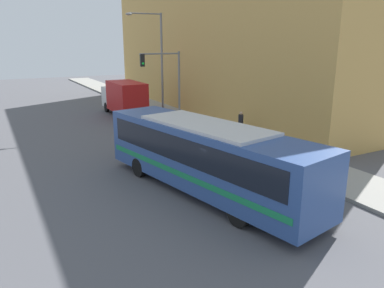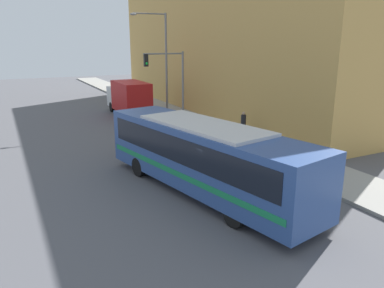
% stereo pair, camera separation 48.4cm
% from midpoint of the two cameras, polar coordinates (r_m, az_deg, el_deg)
% --- Properties ---
extents(ground_plane, '(120.00, 120.00, 0.00)m').
position_cam_midpoint_polar(ground_plane, '(16.15, 2.53, -7.82)').
color(ground_plane, '#515156').
extents(sidewalk, '(3.37, 70.00, 0.15)m').
position_cam_midpoint_polar(sidewalk, '(36.07, -5.47, 5.28)').
color(sidewalk, gray).
rests_on(sidewalk, ground_plane).
extents(building_facade, '(6.00, 33.63, 11.97)m').
position_cam_midpoint_polar(building_facade, '(35.71, 2.88, 14.76)').
color(building_facade, tan).
rests_on(building_facade, ground_plane).
extents(city_bus, '(4.66, 11.63, 3.07)m').
position_cam_midpoint_polar(city_bus, '(15.87, 1.13, -1.44)').
color(city_bus, '#2D4C8C').
rests_on(city_bus, ground_plane).
extents(delivery_truck, '(2.25, 6.57, 2.99)m').
position_cam_midpoint_polar(delivery_truck, '(33.73, -10.73, 7.05)').
color(delivery_truck, '#B21919').
rests_on(delivery_truck, ground_plane).
extents(fire_hydrant, '(0.28, 0.38, 0.79)m').
position_cam_midpoint_polar(fire_hydrant, '(21.09, 10.21, -0.88)').
color(fire_hydrant, red).
rests_on(fire_hydrant, sidewalk).
extents(traffic_light_pole, '(3.28, 0.35, 5.46)m').
position_cam_midpoint_polar(traffic_light_pole, '(29.05, -4.44, 10.47)').
color(traffic_light_pole, slate).
rests_on(traffic_light_pole, sidewalk).
extents(parking_meter, '(0.14, 0.14, 1.21)m').
position_cam_midpoint_polar(parking_meter, '(25.83, 1.87, 3.35)').
color(parking_meter, slate).
rests_on(parking_meter, sidewalk).
extents(street_lamp, '(3.14, 0.28, 8.47)m').
position_cam_midpoint_polar(street_lamp, '(32.44, -5.70, 13.18)').
color(street_lamp, slate).
rests_on(street_lamp, sidewalk).
extents(pedestrian_near_corner, '(0.34, 0.34, 1.68)m').
position_cam_midpoint_polar(pedestrian_near_corner, '(25.44, 6.88, 3.12)').
color(pedestrian_near_corner, slate).
rests_on(pedestrian_near_corner, sidewalk).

